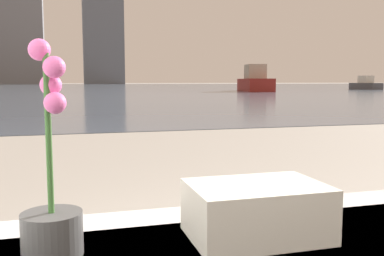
{
  "coord_description": "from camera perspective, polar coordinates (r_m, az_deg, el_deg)",
  "views": [
    {
      "loc": [
        -0.64,
        0.01,
        0.84
      ],
      "look_at": [
        -0.01,
        2.23,
        0.59
      ],
      "focal_mm": 40.0,
      "sensor_mm": 36.0,
      "label": 1
    }
  ],
  "objects": [
    {
      "name": "harbor_boat_0",
      "position": [
        45.7,
        22.13,
        5.4
      ],
      "size": [
        1.26,
        3.59,
        1.34
      ],
      "color": "#4C4C51",
      "rests_on": "harbor_water"
    },
    {
      "name": "potted_orchid",
      "position": [
        0.9,
        -18.2,
        -9.49
      ],
      "size": [
        0.12,
        0.12,
        0.43
      ],
      "color": "#4C4C4C",
      "rests_on": "bathtub"
    },
    {
      "name": "towel_stack",
      "position": [
        0.98,
        8.59,
        -10.84
      ],
      "size": [
        0.3,
        0.21,
        0.12
      ],
      "color": "silver",
      "rests_on": "bathtub"
    },
    {
      "name": "harbor_water",
      "position": [
        62.0,
        -15.29,
        5.31
      ],
      "size": [
        180.0,
        110.0,
        0.01
      ],
      "color": "slate",
      "rests_on": "ground_plane"
    },
    {
      "name": "harbor_boat_2",
      "position": [
        35.23,
        8.4,
        6.12
      ],
      "size": [
        3.16,
        6.03,
        2.15
      ],
      "color": "maroon",
      "rests_on": "harbor_water"
    }
  ]
}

